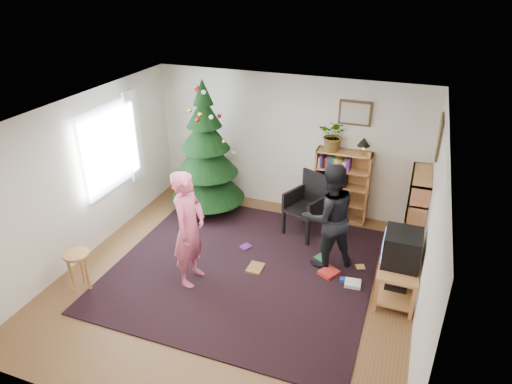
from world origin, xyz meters
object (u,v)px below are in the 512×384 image
(bookshelf_back, at_px, (342,185))
(armchair, at_px, (308,201))
(person_by_chair, at_px, (329,217))
(person_standing, at_px, (189,229))
(picture_right, at_px, (440,137))
(christmas_tree, at_px, (206,159))
(bookshelf_right, at_px, (416,211))
(crt_tv, at_px, (402,248))
(stool, at_px, (78,261))
(tv_stand, at_px, (398,276))
(table_lamp, at_px, (364,143))
(potted_plant, at_px, (334,135))
(picture_back, at_px, (355,113))

(bookshelf_back, relative_size, armchair, 1.22)
(person_by_chair, bearing_deg, person_standing, -2.44)
(picture_right, height_order, christmas_tree, christmas_tree)
(christmas_tree, distance_m, bookshelf_right, 3.67)
(bookshelf_right, bearing_deg, crt_tv, 174.83)
(armchair, bearing_deg, person_by_chair, -34.42)
(bookshelf_right, height_order, stool, bookshelf_right)
(christmas_tree, bearing_deg, stool, -104.20)
(tv_stand, distance_m, person_by_chair, 1.26)
(bookshelf_right, height_order, person_standing, person_standing)
(bookshelf_back, relative_size, stool, 2.19)
(bookshelf_right, distance_m, table_lamp, 1.39)
(person_standing, xyz_separation_m, potted_plant, (1.46, 2.56, 0.70))
(tv_stand, distance_m, table_lamp, 2.37)
(bookshelf_back, bearing_deg, person_by_chair, -86.89)
(picture_back, height_order, person_standing, picture_back)
(tv_stand, bearing_deg, picture_right, 78.76)
(bookshelf_back, height_order, stool, bookshelf_back)
(picture_right, relative_size, potted_plant, 1.10)
(bookshelf_right, xyz_separation_m, armchair, (-1.72, -0.13, -0.08))
(christmas_tree, xyz_separation_m, person_by_chair, (2.45, -0.95, -0.19))
(armchair, bearing_deg, table_lamp, 64.76)
(potted_plant, bearing_deg, picture_back, 24.77)
(person_standing, bearing_deg, potted_plant, -30.84)
(stool, bearing_deg, picture_back, 47.20)
(bookshelf_back, bearing_deg, picture_right, -22.60)
(picture_back, xyz_separation_m, christmas_tree, (-2.46, -0.67, -0.92))
(crt_tv, bearing_deg, stool, -161.66)
(potted_plant, bearing_deg, person_standing, -119.76)
(bookshelf_right, distance_m, armchair, 1.73)
(person_standing, relative_size, potted_plant, 3.20)
(person_standing, bearing_deg, bookshelf_right, -56.32)
(picture_right, height_order, tv_stand, picture_right)
(potted_plant, relative_size, table_lamp, 1.87)
(armchair, xyz_separation_m, table_lamp, (0.74, 0.64, 0.92))
(bookshelf_back, bearing_deg, tv_stand, -58.17)
(picture_right, bearing_deg, bookshelf_right, 150.72)
(bookshelf_right, xyz_separation_m, crt_tv, (-0.12, -1.36, 0.12))
(tv_stand, bearing_deg, person_by_chair, 160.33)
(picture_right, height_order, crt_tv, picture_right)
(picture_back, bearing_deg, table_lamp, -33.05)
(picture_back, height_order, tv_stand, picture_back)
(potted_plant, bearing_deg, table_lamp, 0.00)
(picture_right, distance_m, armchair, 2.31)
(picture_right, height_order, bookshelf_back, picture_right)
(armchair, xyz_separation_m, person_standing, (-1.22, -1.92, 0.29))
(christmas_tree, xyz_separation_m, crt_tv, (3.53, -1.34, -0.25))
(person_by_chair, bearing_deg, bookshelf_back, -120.91)
(picture_back, xyz_separation_m, potted_plant, (-0.29, -0.14, -0.38))
(tv_stand, bearing_deg, bookshelf_right, 84.95)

